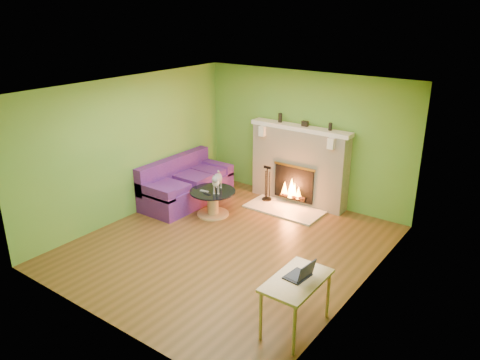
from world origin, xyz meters
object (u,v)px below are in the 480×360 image
at_px(sofa, 185,185).
at_px(cat, 217,181).
at_px(desk, 296,285).
at_px(coffee_table, 213,201).

distance_m(sofa, cat, 1.02).
height_order(desk, cat, cat).
distance_m(sofa, coffee_table, 0.90).
distance_m(sofa, desk, 4.40).
bearing_deg(desk, sofa, 150.15).
relative_size(sofa, cat, 3.16).
height_order(coffee_table, cat, cat).
bearing_deg(desk, coffee_table, 145.79).
bearing_deg(sofa, coffee_table, -12.29).
relative_size(coffee_table, cat, 1.39).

